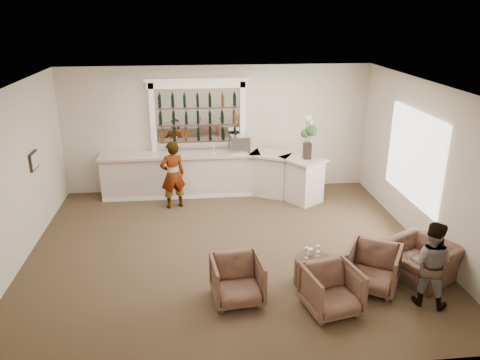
% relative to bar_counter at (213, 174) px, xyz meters
% --- Properties ---
extents(ground, '(8.00, 8.00, 0.00)m').
position_rel_bar_counter_xyz_m(ground, '(0.16, -3.00, -0.57)').
color(ground, brown).
rests_on(ground, ground).
extents(room_shell, '(8.04, 7.02, 3.32)m').
position_rel_bar_counter_xyz_m(room_shell, '(0.33, -2.29, 1.77)').
color(room_shell, beige).
rests_on(room_shell, ground).
extents(bar_counter, '(5.72, 1.80, 1.14)m').
position_rel_bar_counter_xyz_m(bar_counter, '(0.00, 0.00, 0.00)').
color(bar_counter, beige).
rests_on(bar_counter, ground).
extents(back_bar_alcove, '(2.64, 0.25, 3.00)m').
position_rel_bar_counter_xyz_m(back_bar_alcove, '(-0.34, 0.41, 1.46)').
color(back_bar_alcove, white).
rests_on(back_bar_alcove, ground).
extents(cocktail_table, '(0.65, 0.65, 0.50)m').
position_rel_bar_counter_xyz_m(cocktail_table, '(1.54, -4.41, -0.32)').
color(cocktail_table, '#46311E').
rests_on(cocktail_table, ground).
extents(sommelier, '(0.71, 0.57, 1.68)m').
position_rel_bar_counter_xyz_m(sommelier, '(-1.01, -0.68, 0.27)').
color(sommelier, gray).
rests_on(sommelier, ground).
extents(guest, '(0.91, 0.86, 1.48)m').
position_rel_bar_counter_xyz_m(guest, '(3.27, -5.17, 0.16)').
color(guest, gray).
rests_on(guest, ground).
extents(armchair_left, '(0.90, 0.92, 0.77)m').
position_rel_bar_counter_xyz_m(armchair_left, '(0.16, -4.77, -0.19)').
color(armchair_left, brown).
rests_on(armchair_left, ground).
extents(armchair_center, '(0.98, 1.00, 0.77)m').
position_rel_bar_counter_xyz_m(armchair_center, '(1.64, -5.22, -0.19)').
color(armchair_center, brown).
rests_on(armchair_center, ground).
extents(armchair_right, '(1.17, 1.18, 0.79)m').
position_rel_bar_counter_xyz_m(armchair_right, '(2.55, -4.65, -0.18)').
color(armchair_right, brown).
rests_on(armchair_right, ground).
extents(armchair_far, '(1.34, 1.39, 0.70)m').
position_rel_bar_counter_xyz_m(armchair_far, '(3.56, -4.41, -0.23)').
color(armchair_far, brown).
rests_on(armchair_far, ground).
extents(espresso_machine, '(0.49, 0.42, 0.42)m').
position_rel_bar_counter_xyz_m(espresso_machine, '(0.71, 0.10, 0.78)').
color(espresso_machine, silver).
rests_on(espresso_machine, bar_counter).
extents(flower_vase, '(0.28, 0.28, 1.07)m').
position_rel_bar_counter_xyz_m(flower_vase, '(2.30, -0.67, 1.17)').
color(flower_vase, black).
rests_on(flower_vase, bar_counter).
extents(wine_glass_bar_left, '(0.07, 0.07, 0.21)m').
position_rel_bar_counter_xyz_m(wine_glass_bar_left, '(-0.94, -0.01, 0.67)').
color(wine_glass_bar_left, white).
rests_on(wine_glass_bar_left, bar_counter).
extents(wine_glass_bar_right, '(0.07, 0.07, 0.21)m').
position_rel_bar_counter_xyz_m(wine_glass_bar_right, '(0.03, 0.03, 0.67)').
color(wine_glass_bar_right, white).
rests_on(wine_glass_bar_right, bar_counter).
extents(wine_glass_tbl_a, '(0.07, 0.07, 0.21)m').
position_rel_bar_counter_xyz_m(wine_glass_tbl_a, '(1.42, -4.38, 0.03)').
color(wine_glass_tbl_a, white).
rests_on(wine_glass_tbl_a, cocktail_table).
extents(wine_glass_tbl_b, '(0.07, 0.07, 0.21)m').
position_rel_bar_counter_xyz_m(wine_glass_tbl_b, '(1.64, -4.33, 0.03)').
color(wine_glass_tbl_b, white).
rests_on(wine_glass_tbl_b, cocktail_table).
extents(wine_glass_tbl_c, '(0.07, 0.07, 0.21)m').
position_rel_bar_counter_xyz_m(wine_glass_tbl_c, '(1.58, -4.54, 0.03)').
color(wine_glass_tbl_c, white).
rests_on(wine_glass_tbl_c, cocktail_table).
extents(napkin_holder, '(0.08, 0.08, 0.12)m').
position_rel_bar_counter_xyz_m(napkin_holder, '(1.52, -4.27, -0.01)').
color(napkin_holder, white).
rests_on(napkin_holder, cocktail_table).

